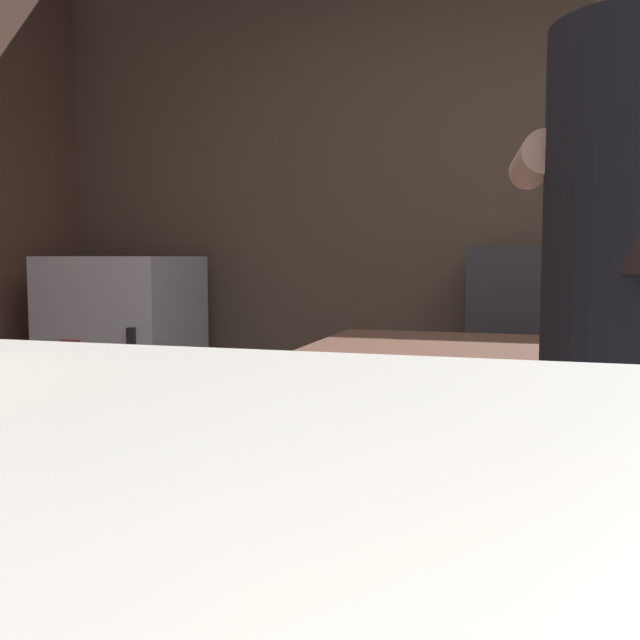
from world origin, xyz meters
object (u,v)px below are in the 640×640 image
(mini_fridge, at_px, (124,374))
(mixing_bowl, at_px, (598,341))
(bottle_hot_sauce, at_px, (598,228))
(bottle_soy, at_px, (631,221))

(mini_fridge, bearing_deg, mixing_bowl, -31.11)
(mini_fridge, relative_size, bottle_hot_sauce, 6.01)
(bottle_soy, bearing_deg, bottle_hot_sauce, -138.35)
(bottle_soy, xyz_separation_m, bottle_hot_sauce, (-0.13, -0.12, -0.03))
(mini_fridge, relative_size, bottle_soy, 4.33)
(bottle_soy, bearing_deg, mini_fridge, -174.89)
(bottle_soy, distance_m, bottle_hot_sauce, 0.18)
(mixing_bowl, height_order, bottle_soy, bottle_soy)
(mini_fridge, relative_size, mixing_bowl, 6.39)
(mini_fridge, height_order, bottle_soy, bottle_soy)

